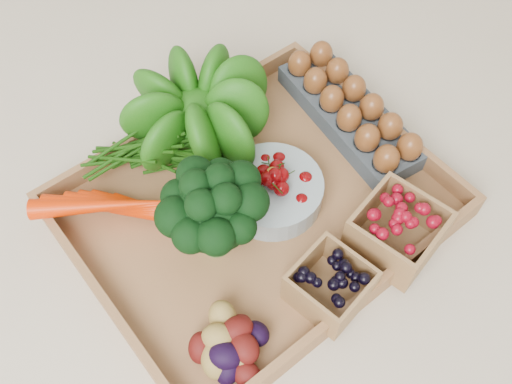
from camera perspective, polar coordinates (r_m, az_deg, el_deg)
ground at (r=0.92m, az=0.00°, el=-2.08°), size 4.00×4.00×0.00m
tray at (r=0.91m, az=0.00°, el=-1.84°), size 0.55×0.45×0.01m
carrots at (r=0.89m, az=-11.25°, el=-1.72°), size 0.21×0.15×0.05m
lettuce at (r=0.93m, az=-5.92°, el=8.58°), size 0.16×0.16×0.16m
broccoli at (r=0.82m, az=-4.20°, el=-3.23°), size 0.15×0.15×0.12m
cherry_bowl at (r=0.90m, az=1.62°, el=0.14°), size 0.16×0.16×0.04m
egg_carton at (r=1.01m, az=9.30°, el=7.60°), size 0.14×0.31×0.03m
potatoes at (r=0.77m, az=-2.49°, el=-14.77°), size 0.12×0.12×0.07m
punnet_blackberry at (r=0.81m, az=7.43°, el=-9.24°), size 0.11×0.11×0.07m
punnet_raspberry at (r=0.86m, az=13.91°, el=-3.82°), size 0.14×0.14×0.08m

